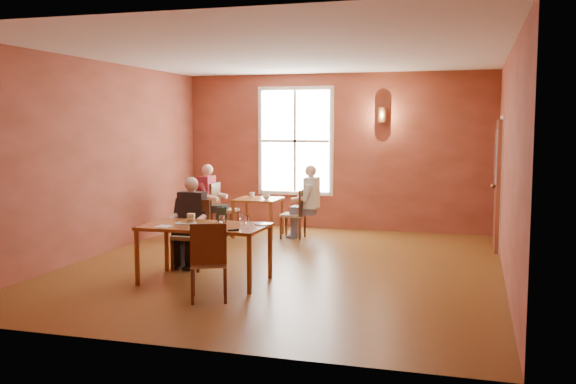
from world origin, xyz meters
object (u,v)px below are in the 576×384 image
(diner_main, at_px, (190,226))
(main_table, at_px, (205,253))
(chair_empty, at_px, (209,261))
(diner_maroon, at_px, (223,201))
(chair_diner_main, at_px, (191,235))
(chair_diner_maroon, at_px, (225,209))
(diner_white, at_px, (295,203))
(second_table, at_px, (258,217))
(chair_diner_white, at_px, (293,214))

(diner_main, bearing_deg, main_table, 128.88)
(main_table, bearing_deg, chair_empty, -63.46)
(main_table, bearing_deg, diner_maroon, 108.15)
(chair_diner_main, height_order, diner_maroon, diner_maroon)
(chair_diner_main, bearing_deg, chair_diner_maroon, -78.00)
(main_table, height_order, diner_main, diner_main)
(chair_empty, bearing_deg, chair_diner_maroon, 86.62)
(chair_diner_maroon, bearing_deg, diner_white, 90.00)
(chair_diner_main, xyz_separation_m, chair_empty, (0.89, -1.44, -0.02))
(chair_diner_maroon, xyz_separation_m, diner_maroon, (-0.03, 0.00, 0.15))
(diner_maroon, bearing_deg, chair_empty, 19.80)
(main_table, xyz_separation_m, chair_empty, (0.39, -0.79, 0.09))
(chair_diner_main, distance_m, diner_maroon, 2.82)
(main_table, relative_size, diner_white, 1.25)
(chair_empty, xyz_separation_m, diner_white, (-0.15, 4.18, 0.17))
(main_table, distance_m, chair_empty, 0.88)
(chair_empty, bearing_deg, second_table, 78.36)
(chair_empty, bearing_deg, main_table, 93.73)
(main_table, xyz_separation_m, chair_diner_white, (0.22, 3.40, 0.07))
(second_table, height_order, chair_diner_white, chair_diner_white)
(chair_diner_main, height_order, second_table, chair_diner_main)
(chair_diner_maroon, distance_m, diner_maroon, 0.15)
(diner_main, height_order, second_table, diner_main)
(chair_diner_main, bearing_deg, diner_maroon, -77.41)
(chair_empty, bearing_deg, diner_main, 99.60)
(chair_diner_white, distance_m, diner_white, 0.20)
(chair_diner_main, bearing_deg, second_table, -91.37)
(diner_main, height_order, chair_empty, diner_main)
(chair_diner_main, distance_m, second_table, 2.75)
(chair_diner_main, xyz_separation_m, chair_diner_maroon, (-0.58, 2.75, -0.00))
(chair_empty, height_order, chair_diner_white, chair_empty)
(chair_diner_main, height_order, diner_main, diner_main)
(diner_main, distance_m, diner_white, 2.88)
(main_table, relative_size, chair_diner_maroon, 1.65)
(diner_white, bearing_deg, diner_maroon, 90.00)
(main_table, bearing_deg, diner_main, 128.88)
(main_table, bearing_deg, diner_white, 85.86)
(diner_maroon, bearing_deg, chair_diner_maroon, 90.00)
(chair_diner_main, bearing_deg, diner_white, -105.18)
(diner_white, xyz_separation_m, chair_diner_maroon, (-1.33, 0.00, -0.15))
(chair_diner_main, height_order, chair_empty, chair_diner_main)
(second_table, bearing_deg, diner_white, 0.00)
(chair_diner_white, distance_m, chair_diner_maroon, 1.30)
(second_table, relative_size, diner_maroon, 0.62)
(chair_diner_main, relative_size, diner_white, 0.76)
(main_table, xyz_separation_m, chair_diner_main, (-0.50, 0.65, 0.11))
(chair_diner_main, relative_size, chair_empty, 1.05)
(diner_main, bearing_deg, chair_empty, 122.41)
(chair_diner_white, relative_size, diner_maroon, 0.70)
(main_table, height_order, diner_maroon, diner_maroon)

